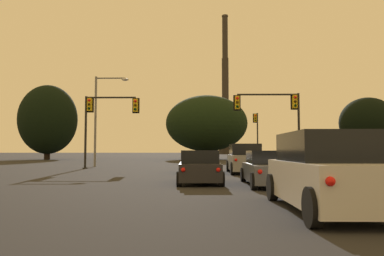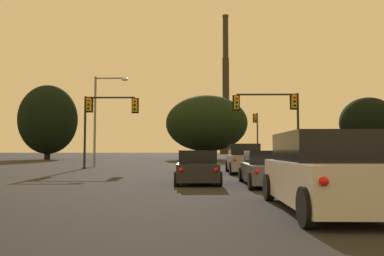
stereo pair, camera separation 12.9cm
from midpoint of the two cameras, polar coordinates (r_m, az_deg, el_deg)
The scene contains 13 objects.
sedan_right_lane_second at distance 15.88m, azimuth 11.43°, elevation -6.14°, with size 2.08×4.74×1.43m.
suv_right_lane_third at distance 9.41m, azimuth 19.57°, elevation -6.45°, with size 2.14×4.92×1.86m.
suv_right_lane_front at distance 24.13m, azimuth 7.90°, elevation -4.71°, with size 2.18×4.94×1.86m.
hatchback_center_lane_second at distance 16.48m, azimuth 0.89°, elevation -6.12°, with size 1.98×4.14×1.44m.
sedan_center_lane_front at distance 24.37m, azimuth 0.71°, elevation -5.27°, with size 2.01×4.72×1.43m.
traffic_light_far_right at distance 51.24m, azimuth 9.74°, elevation -0.27°, with size 0.78×0.50×6.54m.
traffic_light_overhead_right at distance 30.25m, azimuth 12.70°, elevation 2.55°, with size 5.32×0.50×5.97m.
traffic_light_overhead_left at distance 30.93m, azimuth -13.45°, elevation 2.15°, with size 4.49×0.50×5.82m.
street_lamp at distance 34.79m, azimuth -13.81°, elevation 2.56°, with size 3.07×0.36×8.17m.
smokestack at distance 165.26m, azimuth 5.08°, elevation 4.40°, with size 5.49×5.49×61.76m.
treeline_far_right at distance 66.55m, azimuth -21.16°, elevation 1.22°, with size 9.59×8.63×12.36m.
treeline_left_mid at distance 63.86m, azimuth 2.17°, elevation 0.69°, with size 13.91×12.52×10.89m.
treeline_center_right at distance 75.23m, azimuth 25.15°, elevation 0.75°, with size 10.05×9.04×11.17m.
Camera 1 is at (0.19, -1.28, 1.41)m, focal length 35.00 mm.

